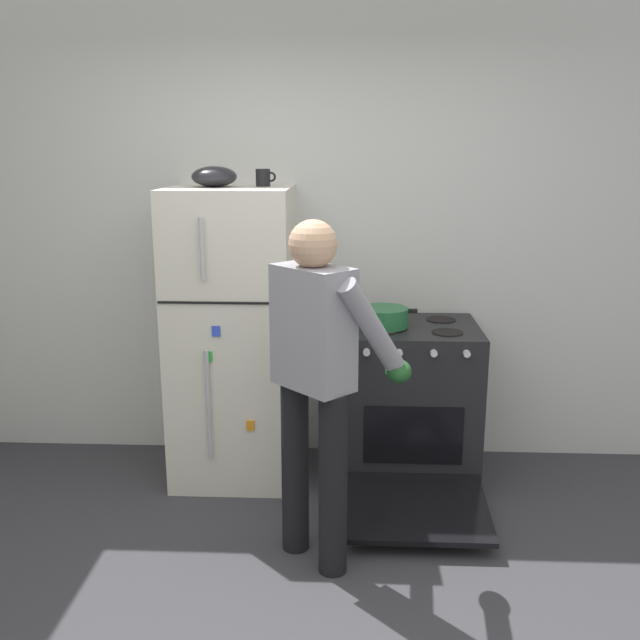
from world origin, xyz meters
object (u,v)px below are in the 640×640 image
person_cook (319,365)px  mixing_bowl (214,177)px  red_pot (384,317)px  coffee_mug (263,178)px  stove_range (409,404)px  refrigerator (234,336)px

person_cook → mixing_bowl: size_ratio=6.51×
person_cook → red_pot: person_cook is taller
mixing_bowl → coffee_mug: bearing=10.8°
stove_range → red_pot: size_ratio=3.31×
refrigerator → coffee_mug: (0.18, 0.05, 0.89)m
refrigerator → stove_range: bearing=-1.0°
stove_range → person_cook: 1.12m
mixing_bowl → stove_range: bearing=-0.9°
refrigerator → stove_range: refrigerator is taller
refrigerator → mixing_bowl: size_ratio=6.84×
refrigerator → person_cook: 1.04m
mixing_bowl → refrigerator: bearing=-0.2°
refrigerator → mixing_bowl: mixing_bowl is taller
refrigerator → mixing_bowl: 0.90m
coffee_mug → mixing_bowl: (-0.26, -0.05, 0.01)m
refrigerator → coffee_mug: coffee_mug is taller
stove_range → coffee_mug: (-0.83, 0.07, 1.28)m
person_cook → red_pot: 0.90m
stove_range → person_cook: bearing=-119.2°
red_pot → mixing_bowl: (-0.94, 0.05, 0.77)m
coffee_mug → refrigerator: bearing=-164.6°
stove_range → mixing_bowl: bearing=179.1°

